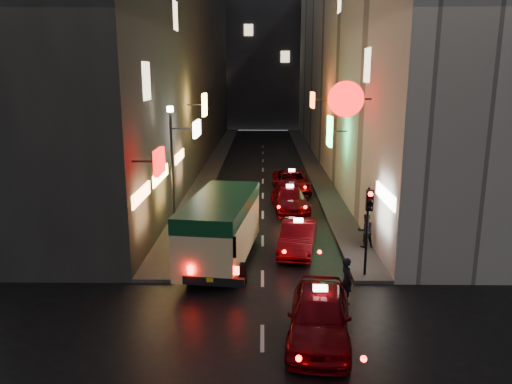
{
  "coord_description": "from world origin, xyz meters",
  "views": [
    {
      "loc": [
        0.0,
        -9.68,
        7.84
      ],
      "look_at": [
        -0.32,
        13.0,
        2.41
      ],
      "focal_mm": 35.0,
      "sensor_mm": 36.0,
      "label": 1
    }
  ],
  "objects_px": {
    "lamp_post": "(172,164)",
    "minibus": "(221,222)",
    "taxi_near": "(320,311)",
    "pedestrian_crossing": "(347,278)",
    "traffic_light": "(369,213)"
  },
  "relations": [
    {
      "from": "minibus",
      "to": "lamp_post",
      "type": "distance_m",
      "value": 4.22
    },
    {
      "from": "pedestrian_crossing",
      "to": "traffic_light",
      "type": "height_order",
      "value": "traffic_light"
    },
    {
      "from": "minibus",
      "to": "traffic_light",
      "type": "relative_size",
      "value": 1.97
    },
    {
      "from": "pedestrian_crossing",
      "to": "traffic_light",
      "type": "relative_size",
      "value": 0.54
    },
    {
      "from": "pedestrian_crossing",
      "to": "lamp_post",
      "type": "xyz_separation_m",
      "value": [
        -7.12,
        6.56,
        2.78
      ]
    },
    {
      "from": "lamp_post",
      "to": "minibus",
      "type": "bearing_deg",
      "value": -49.25
    },
    {
      "from": "traffic_light",
      "to": "lamp_post",
      "type": "distance_m",
      "value": 9.42
    },
    {
      "from": "minibus",
      "to": "lamp_post",
      "type": "bearing_deg",
      "value": 130.75
    },
    {
      "from": "taxi_near",
      "to": "lamp_post",
      "type": "distance_m",
      "value": 11.13
    },
    {
      "from": "pedestrian_crossing",
      "to": "lamp_post",
      "type": "relative_size",
      "value": 0.3
    },
    {
      "from": "taxi_near",
      "to": "lamp_post",
      "type": "height_order",
      "value": "lamp_post"
    },
    {
      "from": "taxi_near",
      "to": "traffic_light",
      "type": "height_order",
      "value": "traffic_light"
    },
    {
      "from": "minibus",
      "to": "pedestrian_crossing",
      "type": "height_order",
      "value": "minibus"
    },
    {
      "from": "taxi_near",
      "to": "pedestrian_crossing",
      "type": "xyz_separation_m",
      "value": [
        1.21,
        2.44,
        0.03
      ]
    },
    {
      "from": "pedestrian_crossing",
      "to": "lamp_post",
      "type": "bearing_deg",
      "value": 33.44
    }
  ]
}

